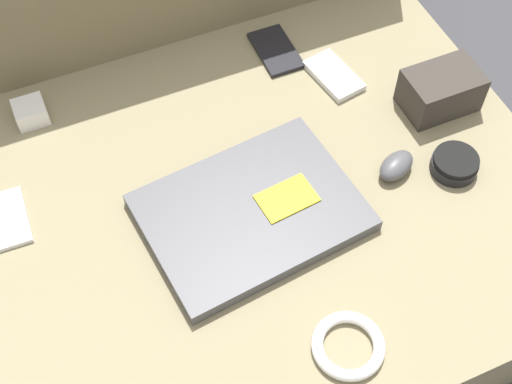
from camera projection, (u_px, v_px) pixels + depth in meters
The scene contains 11 objects.
ground_plane at pixel (256, 245), 1.27m from camera, with size 8.00×8.00×0.00m, color #38383D.
couch_seat at pixel (256, 223), 1.21m from camera, with size 0.97×0.78×0.15m.
laptop at pixel (251, 212), 1.12m from camera, with size 0.35×0.28×0.03m.
computer_mouse at pixel (396, 166), 1.16m from camera, with size 0.08×0.07×0.03m.
speaker_puck at pixel (455, 164), 1.17m from camera, with size 0.08×0.08×0.03m.
phone_silver at pixel (9, 219), 1.12m from camera, with size 0.06×0.11×0.01m.
phone_black at pixel (334, 76), 1.29m from camera, with size 0.08×0.12×0.01m.
phone_small at pixel (276, 50), 1.33m from camera, with size 0.07×0.12×0.01m.
camera_pouch at pixel (441, 90), 1.23m from camera, with size 0.13×0.09×0.07m.
charger_brick at pixel (31, 112), 1.23m from camera, with size 0.05×0.05×0.03m.
cable_coil at pixel (348, 346), 1.00m from camera, with size 0.10×0.10×0.02m.
Camera 1 is at (-0.26, -0.59, 1.10)m, focal length 50.00 mm.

